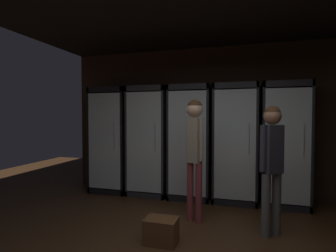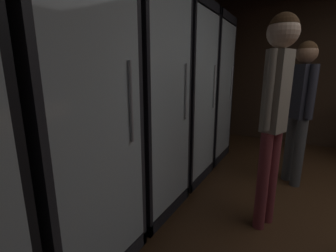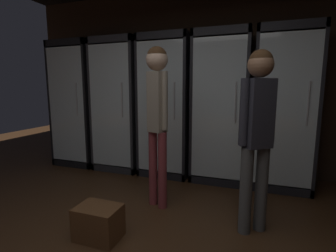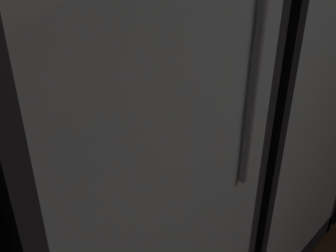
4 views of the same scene
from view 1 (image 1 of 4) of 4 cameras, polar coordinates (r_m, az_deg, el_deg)
wall_back at (r=5.08m, az=11.12°, el=1.12°), size 6.00×0.06×2.80m
cooler_far_left at (r=5.37m, az=-11.79°, el=-3.11°), size 0.74×0.68×2.04m
cooler_left at (r=5.05m, az=-3.81°, el=-3.37°), size 0.74×0.68×2.04m
cooler_center at (r=4.84m, az=5.04°, el=-3.57°), size 0.74×0.68×2.04m
cooler_right at (r=4.76m, az=14.48°, el=-3.79°), size 0.74×0.68×2.04m
cooler_far_right at (r=4.80m, az=23.97°, el=-3.93°), size 0.74×0.68×2.04m
shopper_near at (r=3.67m, az=5.84°, el=-3.56°), size 0.25×0.23×1.72m
shopper_far at (r=3.48m, az=21.75°, el=-6.15°), size 0.30×0.27×1.61m
wine_crate_floor at (r=3.29m, az=-1.52°, el=-21.90°), size 0.38×0.27×0.29m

